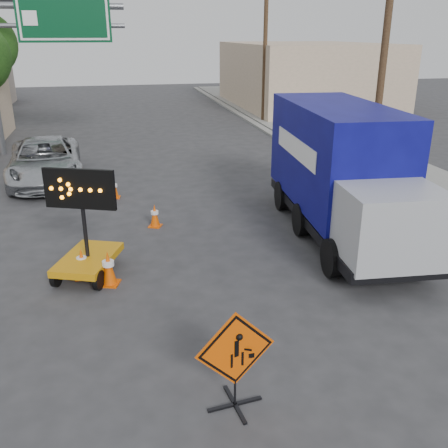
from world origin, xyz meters
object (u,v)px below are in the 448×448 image
object	(u,v)px
pickup_truck	(45,161)
box_truck	(340,179)
construction_sign	(235,358)
arrow_board	(87,252)

from	to	relation	value
pickup_truck	box_truck	bearing A→B (deg)	-45.69
construction_sign	arrow_board	bearing A→B (deg)	107.37
construction_sign	box_truck	xyz separation A→B (m)	(4.48, 6.17, 0.73)
arrow_board	box_truck	bearing A→B (deg)	31.52
arrow_board	pickup_truck	size ratio (longest dim) A/B	0.45
pickup_truck	construction_sign	bearing A→B (deg)	-78.15
construction_sign	box_truck	bearing A→B (deg)	46.99
arrow_board	box_truck	xyz separation A→B (m)	(6.75, 1.16, 1.01)
construction_sign	pickup_truck	distance (m)	14.15
construction_sign	box_truck	world-z (taller)	box_truck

